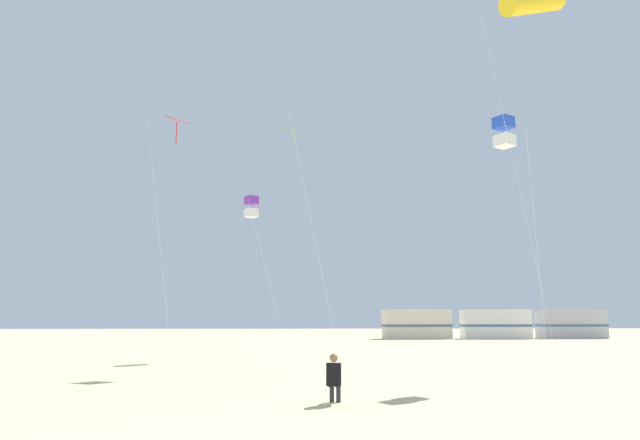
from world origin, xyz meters
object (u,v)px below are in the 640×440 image
at_px(kite_diamond_lime, 294,140).
at_px(kite_box_blue, 504,132).
at_px(rv_van_silver, 571,324).
at_px(kite_box_violet, 251,207).
at_px(rv_van_cream, 416,324).
at_px(kite_flyer_standing, 334,377).
at_px(kite_tube_gold, 533,1).
at_px(rv_van_white, 495,324).
at_px(kite_diamond_scarlet, 176,130).

xyz_separation_m(kite_diamond_lime, kite_box_blue, (7.79, -5.30, -1.27)).
distance_m(kite_diamond_lime, rv_van_silver, 42.21).
bearing_deg(rv_van_silver, kite_box_violet, -140.26).
relative_size(rv_van_cream, rv_van_silver, 1.01).
height_order(kite_flyer_standing, kite_box_blue, kite_box_blue).
xyz_separation_m(kite_tube_gold, rv_van_cream, (4.77, 38.89, -10.49)).
xyz_separation_m(kite_diamond_lime, rv_van_silver, (27.91, 30.46, -8.68)).
relative_size(kite_box_blue, rv_van_cream, 1.45).
distance_m(kite_flyer_standing, rv_van_silver, 49.73).
xyz_separation_m(rv_van_cream, rv_van_silver, (15.66, 0.57, 0.00)).
distance_m(kite_flyer_standing, rv_van_white, 45.27).
xyz_separation_m(kite_tube_gold, rv_van_white, (12.51, 38.75, -10.49)).
height_order(rv_van_white, rv_van_silver, same).
height_order(kite_diamond_scarlet, rv_van_white, kite_diamond_scarlet).
bearing_deg(rv_van_silver, kite_diamond_lime, -133.00).
bearing_deg(kite_box_blue, kite_box_violet, 134.20).
height_order(kite_diamond_lime, kite_box_violet, kite_diamond_lime).
height_order(kite_box_violet, rv_van_cream, kite_box_violet).
distance_m(kite_diamond_lime, kite_box_blue, 9.51).
relative_size(kite_tube_gold, kite_box_blue, 1.34).
height_order(kite_tube_gold, kite_box_violet, kite_tube_gold).
height_order(kite_diamond_scarlet, kite_box_blue, kite_diamond_scarlet).
xyz_separation_m(kite_tube_gold, kite_diamond_scarlet, (-12.88, 9.09, -1.38)).
bearing_deg(kite_tube_gold, rv_van_cream, 83.00).
xyz_separation_m(kite_box_blue, rv_van_cream, (4.45, 35.19, -7.41)).
xyz_separation_m(kite_diamond_lime, rv_van_cream, (12.24, 29.89, -8.68)).
relative_size(rv_van_white, rv_van_silver, 1.01).
bearing_deg(rv_van_silver, kite_flyer_standing, -123.38).
height_order(kite_diamond_lime, rv_van_white, kite_diamond_lime).
distance_m(kite_diamond_scarlet, rv_van_white, 40.09).
bearing_deg(kite_diamond_lime, kite_box_violet, 113.82).
relative_size(kite_flyer_standing, rv_van_white, 0.18).
xyz_separation_m(rv_van_white, rv_van_silver, (7.93, 0.71, 0.00)).
xyz_separation_m(kite_tube_gold, kite_diamond_lime, (-7.47, 9.00, -1.81)).
height_order(kite_flyer_standing, kite_diamond_scarlet, kite_diamond_scarlet).
bearing_deg(kite_flyer_standing, kite_diamond_lime, -75.51).
bearing_deg(kite_tube_gold, kite_diamond_scarlet, 144.79).
bearing_deg(kite_box_violet, kite_tube_gold, -55.33).
height_order(kite_tube_gold, rv_van_silver, kite_tube_gold).
xyz_separation_m(kite_tube_gold, rv_van_silver, (20.44, 39.46, -10.49)).
bearing_deg(rv_van_white, kite_diamond_lime, -120.96).
relative_size(kite_tube_gold, kite_diamond_scarlet, 1.12).
height_order(kite_tube_gold, rv_van_white, kite_tube_gold).
xyz_separation_m(kite_flyer_standing, kite_diamond_lime, (-0.92, 11.31, 9.45)).
distance_m(rv_van_white, rv_van_silver, 7.96).
distance_m(kite_diamond_scarlet, rv_van_silver, 45.99).
height_order(kite_tube_gold, kite_diamond_scarlet, kite_tube_gold).
bearing_deg(kite_tube_gold, kite_box_blue, 85.01).
bearing_deg(rv_van_silver, rv_van_cream, -178.43).
bearing_deg(kite_flyer_standing, rv_van_cream, -95.54).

